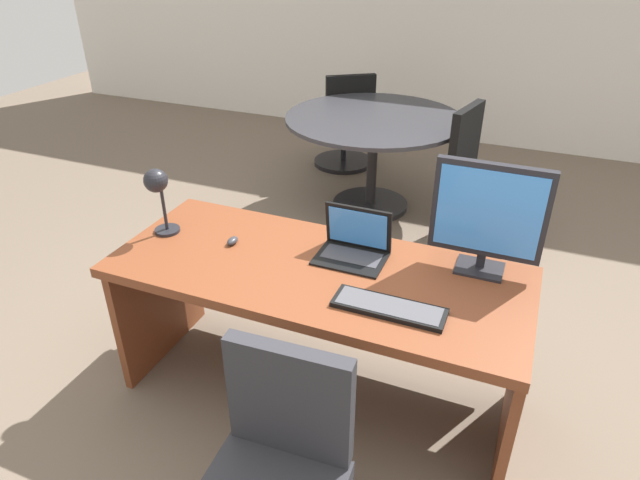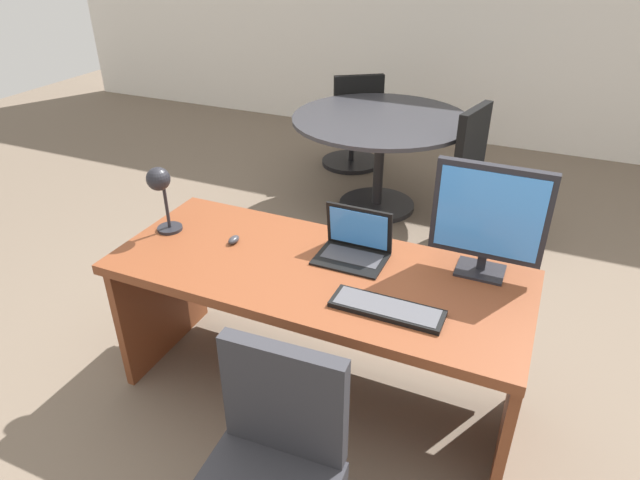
{
  "view_description": "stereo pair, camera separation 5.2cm",
  "coord_description": "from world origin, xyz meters",
  "px_view_note": "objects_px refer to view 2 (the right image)",
  "views": [
    {
      "loc": [
        0.78,
        -1.85,
        2.04
      ],
      "look_at": [
        0.0,
        0.04,
        0.86
      ],
      "focal_mm": 31.03,
      "sensor_mm": 36.0,
      "label": 1
    },
    {
      "loc": [
        0.82,
        -1.83,
        2.04
      ],
      "look_at": [
        0.0,
        0.04,
        0.86
      ],
      "focal_mm": 31.03,
      "sensor_mm": 36.0,
      "label": 2
    }
  ],
  "objects_px": {
    "laptop": "(355,241)",
    "mouse": "(234,240)",
    "desk": "(321,298)",
    "meeting_chair_far": "(486,191)",
    "monitor": "(489,216)",
    "meeting_table": "(380,140)",
    "meeting_chair_near": "(353,130)",
    "desk_lamp": "(160,187)",
    "keyboard": "(387,308)"
  },
  "relations": [
    {
      "from": "laptop",
      "to": "mouse",
      "type": "bearing_deg",
      "value": -166.57
    },
    {
      "from": "laptop",
      "to": "meeting_table",
      "type": "relative_size",
      "value": 0.23
    },
    {
      "from": "laptop",
      "to": "meeting_table",
      "type": "xyz_separation_m",
      "value": [
        -0.51,
        1.91,
        -0.23
      ]
    },
    {
      "from": "keyboard",
      "to": "desk",
      "type": "bearing_deg",
      "value": 150.28
    },
    {
      "from": "mouse",
      "to": "desk_lamp",
      "type": "relative_size",
      "value": 0.22
    },
    {
      "from": "laptop",
      "to": "desk_lamp",
      "type": "distance_m",
      "value": 0.94
    },
    {
      "from": "keyboard",
      "to": "meeting_chair_far",
      "type": "bearing_deg",
      "value": 87.31
    },
    {
      "from": "laptop",
      "to": "meeting_chair_near",
      "type": "bearing_deg",
      "value": 110.67
    },
    {
      "from": "meeting_table",
      "to": "desk",
      "type": "bearing_deg",
      "value": -79.04
    },
    {
      "from": "desk_lamp",
      "to": "meeting_chair_far",
      "type": "relative_size",
      "value": 0.35
    },
    {
      "from": "monitor",
      "to": "meeting_table",
      "type": "relative_size",
      "value": 0.36
    },
    {
      "from": "laptop",
      "to": "desk_lamp",
      "type": "height_order",
      "value": "desk_lamp"
    },
    {
      "from": "monitor",
      "to": "laptop",
      "type": "relative_size",
      "value": 1.59
    },
    {
      "from": "keyboard",
      "to": "meeting_chair_near",
      "type": "xyz_separation_m",
      "value": [
        -1.26,
        2.99,
        -0.39
      ]
    },
    {
      "from": "keyboard",
      "to": "mouse",
      "type": "height_order",
      "value": "mouse"
    },
    {
      "from": "desk",
      "to": "desk_lamp",
      "type": "bearing_deg",
      "value": -176.96
    },
    {
      "from": "monitor",
      "to": "meeting_chair_far",
      "type": "height_order",
      "value": "monitor"
    },
    {
      "from": "desk",
      "to": "monitor",
      "type": "distance_m",
      "value": 0.82
    },
    {
      "from": "desk_lamp",
      "to": "meeting_table",
      "type": "bearing_deg",
      "value": 79.22
    },
    {
      "from": "desk",
      "to": "meeting_table",
      "type": "xyz_separation_m",
      "value": [
        -0.4,
        2.04,
        0.03
      ]
    },
    {
      "from": "laptop",
      "to": "meeting_chair_far",
      "type": "xyz_separation_m",
      "value": [
        0.36,
        1.72,
        -0.41
      ]
    },
    {
      "from": "laptop",
      "to": "keyboard",
      "type": "bearing_deg",
      "value": -52.87
    },
    {
      "from": "laptop",
      "to": "keyboard",
      "type": "distance_m",
      "value": 0.43
    },
    {
      "from": "monitor",
      "to": "mouse",
      "type": "height_order",
      "value": "monitor"
    },
    {
      "from": "keyboard",
      "to": "monitor",
      "type": "bearing_deg",
      "value": 56.36
    },
    {
      "from": "meeting_chair_far",
      "to": "meeting_table",
      "type": "bearing_deg",
      "value": 167.2
    },
    {
      "from": "desk_lamp",
      "to": "mouse",
      "type": "bearing_deg",
      "value": 6.71
    },
    {
      "from": "laptop",
      "to": "meeting_chair_far",
      "type": "relative_size",
      "value": 0.32
    },
    {
      "from": "keyboard",
      "to": "desk_lamp",
      "type": "height_order",
      "value": "desk_lamp"
    },
    {
      "from": "monitor",
      "to": "desk_lamp",
      "type": "height_order",
      "value": "monitor"
    },
    {
      "from": "desk_lamp",
      "to": "meeting_chair_near",
      "type": "bearing_deg",
      "value": 91.95
    },
    {
      "from": "desk_lamp",
      "to": "meeting_chair_near",
      "type": "xyz_separation_m",
      "value": [
        -0.1,
        2.82,
        -0.61
      ]
    },
    {
      "from": "desk_lamp",
      "to": "meeting_chair_near",
      "type": "distance_m",
      "value": 2.89
    },
    {
      "from": "laptop",
      "to": "mouse",
      "type": "distance_m",
      "value": 0.57
    },
    {
      "from": "monitor",
      "to": "meeting_chair_far",
      "type": "xyz_separation_m",
      "value": [
        -0.18,
        1.64,
        -0.62
      ]
    },
    {
      "from": "mouse",
      "to": "meeting_chair_far",
      "type": "bearing_deg",
      "value": 63.8
    },
    {
      "from": "meeting_table",
      "to": "desk_lamp",
      "type": "bearing_deg",
      "value": -100.78
    },
    {
      "from": "desk",
      "to": "monitor",
      "type": "xyz_separation_m",
      "value": [
        0.65,
        0.21,
        0.46
      ]
    },
    {
      "from": "meeting_table",
      "to": "meeting_chair_near",
      "type": "bearing_deg",
      "value": 123.71
    },
    {
      "from": "desk",
      "to": "meeting_chair_far",
      "type": "bearing_deg",
      "value": 75.79
    },
    {
      "from": "meeting_chair_near",
      "to": "keyboard",
      "type": "bearing_deg",
      "value": -67.18
    },
    {
      "from": "desk",
      "to": "meeting_chair_far",
      "type": "distance_m",
      "value": 1.91
    },
    {
      "from": "mouse",
      "to": "desk_lamp",
      "type": "xyz_separation_m",
      "value": [
        -0.35,
        -0.04,
        0.22
      ]
    },
    {
      "from": "desk_lamp",
      "to": "meeting_table",
      "type": "relative_size",
      "value": 0.25
    },
    {
      "from": "desk_lamp",
      "to": "meeting_table",
      "type": "xyz_separation_m",
      "value": [
        0.4,
        2.09,
        -0.4
      ]
    },
    {
      "from": "keyboard",
      "to": "desk_lamp",
      "type": "bearing_deg",
      "value": 171.7
    },
    {
      "from": "meeting_chair_far",
      "to": "monitor",
      "type": "bearing_deg",
      "value": -83.59
    },
    {
      "from": "laptop",
      "to": "desk_lamp",
      "type": "bearing_deg",
      "value": -169.15
    },
    {
      "from": "mouse",
      "to": "meeting_table",
      "type": "xyz_separation_m",
      "value": [
        0.05,
        2.04,
        -0.18
      ]
    },
    {
      "from": "meeting_table",
      "to": "monitor",
      "type": "bearing_deg",
      "value": -60.26
    }
  ]
}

